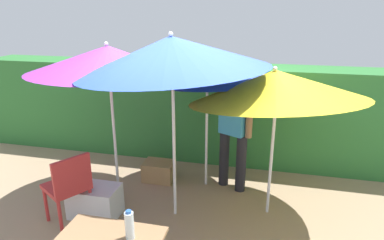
% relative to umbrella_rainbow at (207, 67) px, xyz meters
% --- Properties ---
extents(ground_plane, '(24.00, 24.00, 0.00)m').
position_rel_umbrella_rainbow_xyz_m(ground_plane, '(-0.12, -0.68, -1.71)').
color(ground_plane, '#9E8466').
extents(hedge_row, '(8.00, 0.70, 1.58)m').
position_rel_umbrella_rainbow_xyz_m(hedge_row, '(-0.12, 1.00, -0.92)').
color(hedge_row, '#2D7033').
rests_on(hedge_row, ground_plane).
extents(umbrella_rainbow, '(1.68, 1.67, 1.90)m').
position_rel_umbrella_rainbow_xyz_m(umbrella_rainbow, '(0.00, 0.00, 0.00)').
color(umbrella_rainbow, silver).
rests_on(umbrella_rainbow, ground_plane).
extents(umbrella_orange, '(1.99, 1.98, 1.99)m').
position_rel_umbrella_rainbow_xyz_m(umbrella_orange, '(0.87, -0.52, -0.09)').
color(umbrella_orange, silver).
rests_on(umbrella_orange, ground_plane).
extents(umbrella_yellow, '(1.92, 1.92, 2.07)m').
position_rel_umbrella_rainbow_xyz_m(umbrella_yellow, '(-1.12, -0.54, 0.13)').
color(umbrella_yellow, silver).
rests_on(umbrella_yellow, ground_plane).
extents(umbrella_navy, '(2.10, 2.09, 2.25)m').
position_rel_umbrella_rainbow_xyz_m(umbrella_navy, '(-0.23, -0.82, 0.27)').
color(umbrella_navy, silver).
rests_on(umbrella_navy, ground_plane).
extents(person_vendor, '(0.53, 0.36, 1.88)m').
position_rel_umbrella_rainbow_xyz_m(person_vendor, '(0.37, 0.01, -0.77)').
color(person_vendor, black).
rests_on(person_vendor, ground_plane).
extents(chair_plastic, '(0.61, 0.61, 0.89)m').
position_rel_umbrella_rainbow_xyz_m(chair_plastic, '(-1.36, -1.28, -1.20)').
color(chair_plastic, '#B72D2D').
rests_on(chair_plastic, ground_plane).
extents(cooler_box, '(0.59, 0.38, 0.39)m').
position_rel_umbrella_rainbow_xyz_m(cooler_box, '(-1.18, -1.06, -1.52)').
color(cooler_box, silver).
rests_on(cooler_box, ground_plane).
extents(crate_cardboard, '(0.44, 0.33, 0.28)m').
position_rel_umbrella_rainbow_xyz_m(crate_cardboard, '(-0.70, -0.02, -1.57)').
color(crate_cardboard, '#9E7A4C').
rests_on(crate_cardboard, ground_plane).
extents(bottle_water, '(0.07, 0.07, 0.24)m').
position_rel_umbrella_rainbow_xyz_m(bottle_water, '(-0.15, -2.30, -0.81)').
color(bottle_water, silver).
rests_on(bottle_water, folding_table).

